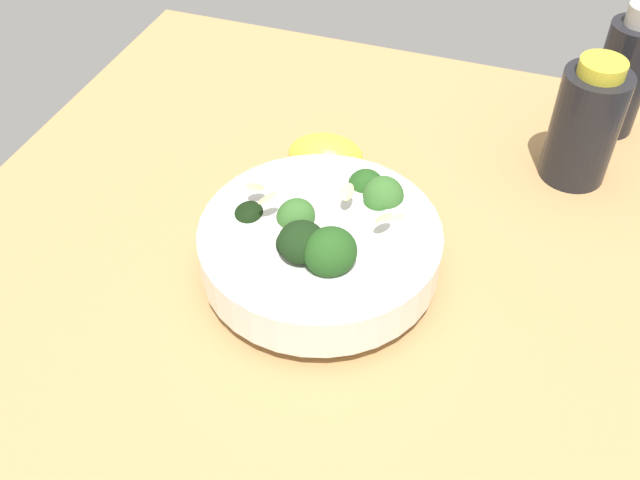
{
  "coord_description": "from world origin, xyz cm",
  "views": [
    {
      "loc": [
        46.36,
        15.86,
        46.93
      ],
      "look_at": [
        4.9,
        1.41,
        4.0
      ],
      "focal_mm": 41.06,
      "sensor_mm": 36.0,
      "label": 1
    }
  ],
  "objects_px": {
    "bowl_of_broccoli": "(321,244)",
    "lemon_wedge": "(326,156)",
    "bottle_short": "(585,124)",
    "bottle_tall": "(623,75)"
  },
  "relations": [
    {
      "from": "bowl_of_broccoli",
      "to": "lemon_wedge",
      "type": "relative_size",
      "value": 2.74
    },
    {
      "from": "bottle_short",
      "to": "lemon_wedge",
      "type": "bearing_deg",
      "value": -71.35
    },
    {
      "from": "bowl_of_broccoli",
      "to": "bottle_tall",
      "type": "distance_m",
      "value": 0.38
    },
    {
      "from": "bowl_of_broccoli",
      "to": "bottle_tall",
      "type": "relative_size",
      "value": 1.45
    },
    {
      "from": "bowl_of_broccoli",
      "to": "bottle_tall",
      "type": "height_order",
      "value": "bottle_tall"
    },
    {
      "from": "bowl_of_broccoli",
      "to": "lemon_wedge",
      "type": "distance_m",
      "value": 0.14
    },
    {
      "from": "bowl_of_broccoli",
      "to": "lemon_wedge",
      "type": "xyz_separation_m",
      "value": [
        -0.13,
        -0.04,
        -0.01
      ]
    },
    {
      "from": "bottle_short",
      "to": "bowl_of_broccoli",
      "type": "bearing_deg",
      "value": -42.37
    },
    {
      "from": "lemon_wedge",
      "to": "bottle_short",
      "type": "height_order",
      "value": "bottle_short"
    },
    {
      "from": "lemon_wedge",
      "to": "bottle_tall",
      "type": "bearing_deg",
      "value": 123.66
    }
  ]
}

